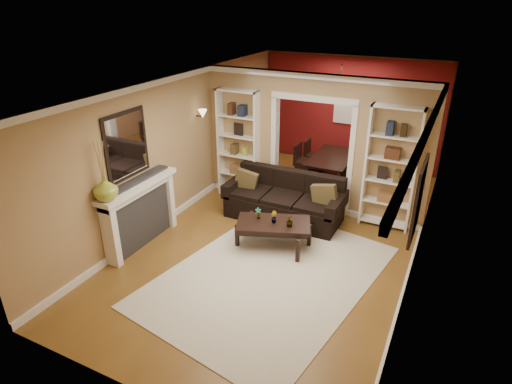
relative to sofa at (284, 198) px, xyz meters
The scene contains 30 objects.
floor 0.68m from the sofa, 60.00° to the right, with size 8.00×8.00×0.00m, color brown.
ceiling 2.31m from the sofa, 60.00° to the right, with size 8.00×8.00×0.00m, color white.
wall_back 3.67m from the sofa, 85.81° to the left, with size 8.00×8.00×0.00m, color #A58457.
wall_front 4.55m from the sofa, 86.66° to the right, with size 8.00×8.00×0.00m, color #A58457.
wall_left 2.23m from the sofa, 167.26° to the right, with size 8.00×8.00×0.00m, color #A58457.
wall_right 2.71m from the sofa, 10.16° to the right, with size 8.00×8.00×0.00m, color #A58457.
partition_wall 1.20m from the sofa, 70.89° to the left, with size 4.50×0.15×2.70m, color #A58457.
red_back_panel 3.64m from the sofa, 85.78° to the left, with size 4.44×0.04×2.64m, color maroon.
dining_window 3.66m from the sofa, 85.73° to the left, with size 0.78×0.03×0.98m, color #8CA5CC.
area_rug 1.98m from the sofa, 73.57° to the right, with size 2.77×3.88×0.01m, color beige.
sofa is the anchor object (origin of this frame).
pillow_left 0.83m from the sofa, behind, with size 0.43×0.12×0.43m, color brown.
pillow_right 0.84m from the sofa, ahead, with size 0.46×0.13×0.46m, color brown.
coffee_table 1.08m from the sofa, 76.99° to the right, with size 1.24×0.67×0.47m, color black.
plant_left 1.04m from the sofa, 92.86° to the right, with size 0.11×0.07×0.21m, color #336626.
plant_center 1.07m from the sofa, 76.99° to the right, with size 0.11×0.09×0.20m, color #336626.
plant_right 1.17m from the sofa, 62.89° to the right, with size 0.12×0.12×0.21m, color #336626.
bookshelf_left 1.58m from the sofa, 155.79° to the left, with size 0.90×0.30×2.30m, color white.
bookshelf_right 2.03m from the sofa, 17.77° to the left, with size 0.90×0.30×2.30m, color white.
fireplace 2.68m from the sofa, 133.18° to the right, with size 0.32×1.70×1.16m, color white.
vase 3.35m from the sofa, 124.63° to the right, with size 0.37×0.37×0.38m, color #9CAE38.
mirror 3.09m from the sofa, 135.29° to the right, with size 0.03×0.95×1.10m, color silver.
wall_sconce 2.34m from the sofa, behind, with size 0.18×0.18×0.22m, color #FFE0A5.
framed_art 3.07m from the sofa, 30.42° to the right, with size 0.04×0.85×1.05m, color black.
dining_table 2.33m from the sofa, 82.76° to the left, with size 0.91×1.64×0.58m, color black.
dining_chair_nw 2.02m from the sofa, 97.32° to the left, with size 0.44×0.44×0.90m, color black.
dining_chair_ne 2.17m from the sofa, 67.18° to the left, with size 0.45×0.45×0.91m, color black.
dining_chair_sw 2.62m from the sofa, 95.65° to the left, with size 0.40×0.40×0.81m, color black.
dining_chair_se 2.74m from the sofa, 72.06° to the left, with size 0.38×0.38×0.77m, color black.
chandelier 2.76m from the sofa, 83.41° to the left, with size 0.50×0.50×0.30m, color #302515.
Camera 1 is at (2.53, -6.45, 4.00)m, focal length 30.00 mm.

